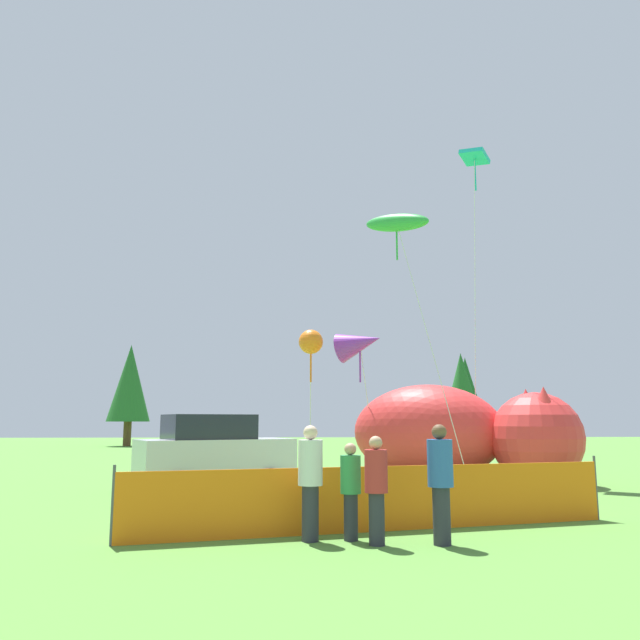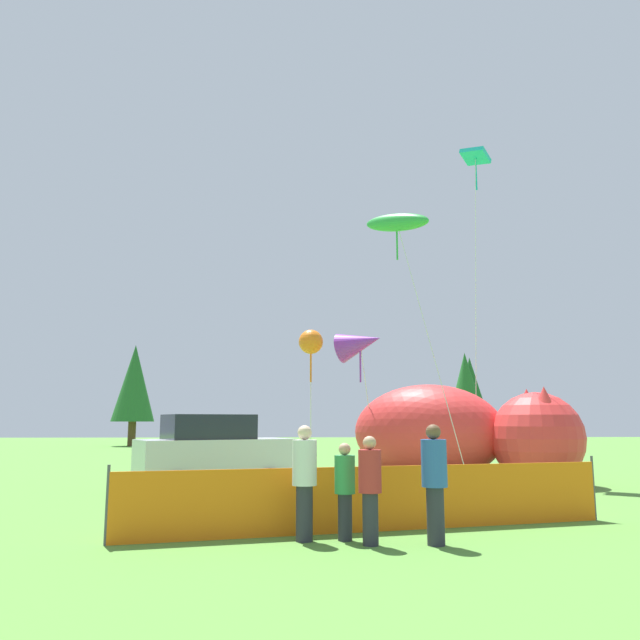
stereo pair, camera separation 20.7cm
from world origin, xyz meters
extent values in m
plane|color=#548C38|center=(0.00, 0.00, 0.00)|extent=(120.00, 120.00, 0.00)
cube|color=#B7BCC1|center=(-4.43, 2.82, 0.84)|extent=(4.71, 3.50, 1.16)
cube|color=#1E232D|center=(-4.63, 2.73, 1.77)|extent=(2.88, 2.54, 0.70)
cylinder|color=black|center=(-3.59, 4.20, 0.31)|extent=(0.67, 0.49, 0.62)
cylinder|color=black|center=(-2.83, 2.58, 0.31)|extent=(0.67, 0.49, 0.62)
cylinder|color=black|center=(-6.03, 3.06, 0.31)|extent=(0.67, 0.49, 0.62)
cylinder|color=black|center=(-5.27, 1.44, 0.31)|extent=(0.67, 0.49, 0.62)
cube|color=#267F33|center=(2.66, -1.72, 0.41)|extent=(0.58, 0.58, 0.03)
cube|color=#267F33|center=(2.60, -1.94, 0.62)|extent=(0.44, 0.15, 0.42)
cylinder|color=#A5A5AD|center=(2.53, -1.48, 0.20)|extent=(0.02, 0.02, 0.41)
cylinder|color=#A5A5AD|center=(2.91, -1.59, 0.20)|extent=(0.02, 0.02, 0.41)
cylinder|color=#A5A5AD|center=(2.42, -1.86, 0.20)|extent=(0.02, 0.02, 0.41)
cylinder|color=#A5A5AD|center=(2.80, -1.97, 0.20)|extent=(0.02, 0.02, 0.41)
ellipsoid|color=red|center=(2.27, 5.17, 1.57)|extent=(5.90, 5.10, 3.14)
ellipsoid|color=yellow|center=(2.27, 5.17, 0.86)|extent=(3.94, 3.57, 1.41)
sphere|color=red|center=(5.34, 3.58, 1.41)|extent=(2.83, 2.83, 2.83)
cone|color=red|center=(5.34, 4.29, 2.55)|extent=(0.79, 0.79, 0.85)
cone|color=red|center=(5.34, 2.87, 2.55)|extent=(0.79, 0.79, 0.85)
cube|color=orange|center=(-0.66, -4.16, 0.57)|extent=(8.96, 2.21, 1.13)
cylinder|color=#4C4C51|center=(-5.13, -5.24, 0.62)|extent=(0.05, 0.05, 1.25)
cylinder|color=#4C4C51|center=(3.82, -3.07, 0.62)|extent=(0.05, 0.05, 1.25)
cylinder|color=#2D2D38|center=(-0.94, -5.42, 0.40)|extent=(0.25, 0.25, 0.81)
cylinder|color=#B72D2D|center=(-0.94, -5.42, 1.14)|extent=(0.37, 0.37, 0.67)
sphere|color=tan|center=(-0.94, -5.42, 1.59)|extent=(0.22, 0.22, 0.22)
cylinder|color=#2D2D38|center=(-1.31, -4.99, 0.37)|extent=(0.23, 0.23, 0.75)
cylinder|color=#338C4C|center=(-1.31, -4.99, 1.06)|extent=(0.34, 0.34, 0.62)
sphere|color=tan|center=(-1.31, -4.99, 1.47)|extent=(0.20, 0.20, 0.20)
cylinder|color=#2D2D38|center=(-1.98, -5.03, 0.44)|extent=(0.28, 0.28, 0.89)
cylinder|color=silver|center=(-1.98, -5.03, 1.26)|extent=(0.41, 0.41, 0.74)
sphere|color=beige|center=(-1.98, -5.03, 1.75)|extent=(0.24, 0.24, 0.24)
cylinder|color=#2D2D38|center=(0.09, -5.45, 0.45)|extent=(0.28, 0.28, 0.90)
cylinder|color=#2D59A5|center=(0.09, -5.45, 1.27)|extent=(0.41, 0.41, 0.75)
sphere|color=brown|center=(0.09, -5.45, 1.77)|extent=(0.24, 0.24, 0.24)
cylinder|color=silver|center=(-1.59, 5.70, 2.23)|extent=(0.11, 2.83, 4.47)
sphere|color=orange|center=(-1.63, 4.29, 4.46)|extent=(0.79, 0.79, 0.79)
cylinder|color=orange|center=(-1.63, 4.29, 3.76)|extent=(0.06, 0.06, 1.20)
cylinder|color=silver|center=(0.37, 5.39, 2.25)|extent=(0.70, 0.96, 4.51)
cone|color=purple|center=(0.03, 4.93, 4.50)|extent=(1.92, 1.67, 1.27)
cylinder|color=purple|center=(0.03, 4.93, 3.80)|extent=(0.06, 0.06, 1.20)
cylinder|color=silver|center=(4.03, 5.05, 5.77)|extent=(0.87, 1.39, 11.55)
cube|color=#19B2B2|center=(4.44, 5.73, 11.55)|extent=(1.26, 1.27, 0.48)
cylinder|color=#19B2B2|center=(4.44, 5.73, 10.85)|extent=(0.06, 0.06, 1.20)
cylinder|color=silver|center=(2.13, 3.66, 4.29)|extent=(1.74, 1.73, 8.58)
ellipsoid|color=green|center=(1.27, 4.51, 8.57)|extent=(2.23, 2.37, 1.11)
cylinder|color=green|center=(1.27, 4.51, 7.87)|extent=(0.06, 0.06, 1.20)
cylinder|color=brown|center=(10.51, 29.98, 0.83)|extent=(0.53, 0.53, 1.66)
cone|color=#236028|center=(10.51, 29.98, 4.30)|extent=(2.91, 2.91, 5.30)
cylinder|color=brown|center=(-14.81, 34.45, 0.95)|extent=(0.61, 0.61, 1.89)
cone|color=#236028|center=(-14.81, 34.45, 4.92)|extent=(3.33, 3.33, 6.05)
cylinder|color=brown|center=(13.65, 39.75, 0.91)|extent=(0.58, 0.58, 1.81)
cone|color=#1E5623|center=(13.65, 39.75, 4.71)|extent=(3.19, 3.19, 5.79)
camera|label=1|loc=(-2.38, -15.62, 1.94)|focal=35.00mm
camera|label=2|loc=(-2.17, -15.63, 1.94)|focal=35.00mm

